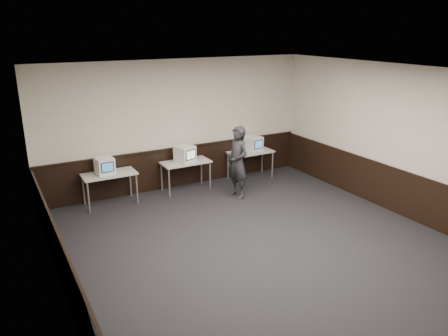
% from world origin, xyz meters
% --- Properties ---
extents(floor, '(8.00, 8.00, 0.00)m').
position_xyz_m(floor, '(0.00, 0.00, 0.00)').
color(floor, black).
rests_on(floor, ground).
extents(ceiling, '(8.00, 8.00, 0.00)m').
position_xyz_m(ceiling, '(0.00, 0.00, 3.20)').
color(ceiling, white).
rests_on(ceiling, back_wall).
extents(back_wall, '(7.00, 0.00, 7.00)m').
position_xyz_m(back_wall, '(0.00, 4.00, 1.60)').
color(back_wall, beige).
rests_on(back_wall, ground).
extents(left_wall, '(0.00, 8.00, 8.00)m').
position_xyz_m(left_wall, '(-3.50, 0.00, 1.60)').
color(left_wall, beige).
rests_on(left_wall, ground).
extents(right_wall, '(0.00, 8.00, 8.00)m').
position_xyz_m(right_wall, '(3.50, 0.00, 1.60)').
color(right_wall, beige).
rests_on(right_wall, ground).
extents(wainscot_back, '(6.98, 0.04, 1.00)m').
position_xyz_m(wainscot_back, '(0.00, 3.98, 0.50)').
color(wainscot_back, black).
rests_on(wainscot_back, back_wall).
extents(wainscot_left, '(0.04, 7.98, 1.00)m').
position_xyz_m(wainscot_left, '(-3.48, 0.00, 0.50)').
color(wainscot_left, black).
rests_on(wainscot_left, left_wall).
extents(wainscot_right, '(0.04, 7.98, 1.00)m').
position_xyz_m(wainscot_right, '(3.48, 0.00, 0.50)').
color(wainscot_right, black).
rests_on(wainscot_right, right_wall).
extents(wainscot_rail, '(6.98, 0.06, 0.04)m').
position_xyz_m(wainscot_rail, '(0.00, 3.96, 1.02)').
color(wainscot_rail, black).
rests_on(wainscot_rail, wainscot_back).
extents(desk_left, '(1.20, 0.60, 0.75)m').
position_xyz_m(desk_left, '(-1.90, 3.60, 0.68)').
color(desk_left, '#BCBCB7').
rests_on(desk_left, ground).
extents(desk_center, '(1.20, 0.60, 0.75)m').
position_xyz_m(desk_center, '(0.00, 3.60, 0.68)').
color(desk_center, '#BCBCB7').
rests_on(desk_center, ground).
extents(desk_right, '(1.20, 0.60, 0.75)m').
position_xyz_m(desk_right, '(1.90, 3.60, 0.68)').
color(desk_right, '#BCBCB7').
rests_on(desk_right, ground).
extents(emac_left, '(0.41, 0.44, 0.38)m').
position_xyz_m(emac_left, '(-1.98, 3.60, 0.94)').
color(emac_left, white).
rests_on(emac_left, desk_left).
extents(emac_center, '(0.51, 0.53, 0.41)m').
position_xyz_m(emac_center, '(-0.02, 3.57, 0.95)').
color(emac_center, white).
rests_on(emac_center, desk_center).
extents(emac_right, '(0.44, 0.46, 0.38)m').
position_xyz_m(emac_right, '(2.01, 3.62, 0.94)').
color(emac_right, white).
rests_on(emac_right, desk_right).
extents(person, '(0.50, 0.68, 1.74)m').
position_xyz_m(person, '(0.89, 2.57, 0.87)').
color(person, '#26272B').
rests_on(person, ground).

